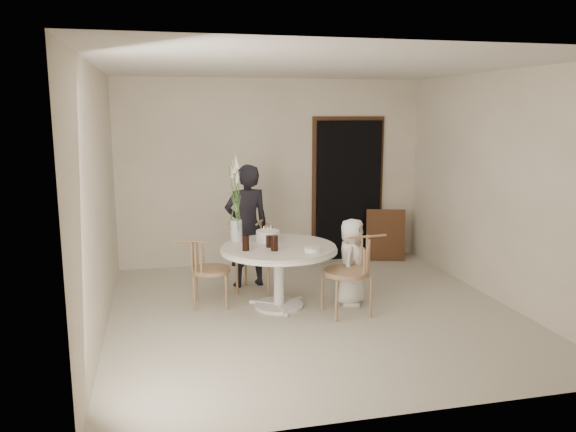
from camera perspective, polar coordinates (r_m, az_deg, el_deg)
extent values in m
plane|color=#BEB5A2|center=(6.44, 2.66, -9.72)|extent=(4.50, 4.50, 0.00)
plane|color=silver|center=(6.06, 2.88, 14.99)|extent=(4.50, 4.50, 0.00)
plane|color=#EEE3C7|center=(8.27, -1.52, 4.46)|extent=(4.50, 0.00, 4.50)
plane|color=#EEE3C7|center=(4.02, 11.57, -2.33)|extent=(4.50, 0.00, 4.50)
plane|color=#EEE3C7|center=(5.90, -18.75, 1.41)|extent=(0.00, 4.50, 4.50)
plane|color=#EEE3C7|center=(7.06, 20.65, 2.71)|extent=(0.00, 4.50, 4.50)
cube|color=black|center=(8.56, 6.15, 2.58)|extent=(1.00, 0.10, 2.10)
cube|color=#53321C|center=(8.59, 6.07, 3.02)|extent=(1.12, 0.03, 2.22)
cylinder|color=silver|center=(6.58, -0.91, -9.07)|extent=(0.56, 0.56, 0.04)
cylinder|color=silver|center=(6.48, -0.92, -6.36)|extent=(0.12, 0.12, 0.65)
cylinder|color=silver|center=(6.39, -0.93, -3.44)|extent=(1.33, 1.33, 0.03)
cylinder|color=silver|center=(6.38, -0.93, -3.23)|extent=(1.30, 1.30, 0.04)
cube|color=#53321C|center=(8.64, 9.88, -1.91)|extent=(0.61, 0.33, 0.77)
cylinder|color=tan|center=(6.98, -5.21, -6.19)|extent=(0.03, 0.03, 0.45)
cylinder|color=tan|center=(6.88, -2.00, -6.41)|extent=(0.03, 0.03, 0.45)
cylinder|color=tan|center=(7.34, -4.32, -5.32)|extent=(0.03, 0.03, 0.45)
cylinder|color=tan|center=(7.25, -1.26, -5.50)|extent=(0.03, 0.03, 0.45)
cylinder|color=tan|center=(7.04, -3.22, -3.94)|extent=(0.50, 0.50, 0.05)
cylinder|color=tan|center=(6.46, 3.50, -7.52)|extent=(0.03, 0.03, 0.46)
cylinder|color=tan|center=(6.10, 4.96, -8.63)|extent=(0.03, 0.03, 0.46)
cylinder|color=tan|center=(6.61, 6.80, -7.13)|extent=(0.03, 0.03, 0.46)
cylinder|color=tan|center=(6.27, 8.41, -8.18)|extent=(0.03, 0.03, 0.46)
cylinder|color=tan|center=(6.28, 5.96, -5.70)|extent=(0.51, 0.51, 0.05)
cylinder|color=tan|center=(6.47, -6.29, -7.77)|extent=(0.03, 0.03, 0.41)
cylinder|color=tan|center=(6.81, -6.21, -6.81)|extent=(0.03, 0.03, 0.41)
cylinder|color=tan|center=(6.49, -9.51, -7.79)|extent=(0.03, 0.03, 0.41)
cylinder|color=tan|center=(6.84, -9.26, -6.83)|extent=(0.03, 0.03, 0.41)
cylinder|color=tan|center=(6.59, -7.87, -5.46)|extent=(0.45, 0.45, 0.05)
imported|color=black|center=(7.19, -4.21, -1.02)|extent=(0.63, 0.47, 1.58)
imported|color=white|center=(6.59, 6.47, -4.64)|extent=(0.54, 0.59, 1.02)
cylinder|color=white|center=(6.58, -2.08, -2.04)|extent=(0.27, 0.27, 0.13)
cylinder|color=beige|center=(6.56, -2.08, -1.27)|extent=(0.01, 0.01, 0.05)
cylinder|color=beige|center=(6.60, -1.76, -1.20)|extent=(0.01, 0.01, 0.05)
cylinder|color=beige|center=(6.58, -2.49, -1.25)|extent=(0.01, 0.01, 0.05)
cylinder|color=black|center=(6.14, -1.39, -2.77)|extent=(0.09, 0.09, 0.17)
cylinder|color=black|center=(6.14, -1.41, -2.86)|extent=(0.07, 0.07, 0.15)
cylinder|color=black|center=(6.16, -4.32, -2.77)|extent=(0.10, 0.10, 0.17)
cylinder|color=black|center=(6.30, -1.97, -2.60)|extent=(0.07, 0.07, 0.13)
cylinder|color=white|center=(6.12, 2.53, -3.43)|extent=(0.23, 0.23, 0.05)
cylinder|color=silver|center=(6.59, -5.28, -1.49)|extent=(0.14, 0.14, 0.26)
cylinder|color=#457431|center=(6.55, -5.11, 1.30)|extent=(0.01, 0.01, 0.64)
cone|color=white|center=(6.50, -5.16, 4.10)|extent=(0.06, 0.06, 0.17)
cylinder|color=#457431|center=(6.55, -5.44, 1.55)|extent=(0.01, 0.01, 0.70)
cone|color=white|center=(6.51, -5.50, 4.59)|extent=(0.06, 0.06, 0.17)
cylinder|color=#457431|center=(6.51, -5.55, 1.73)|extent=(0.01, 0.01, 0.76)
cone|color=white|center=(6.46, -5.61, 5.04)|extent=(0.06, 0.06, 0.17)
cylinder|color=#457431|center=(6.50, -5.22, 1.96)|extent=(0.01, 0.01, 0.81)
cone|color=white|center=(6.45, -5.28, 5.53)|extent=(0.06, 0.06, 0.17)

